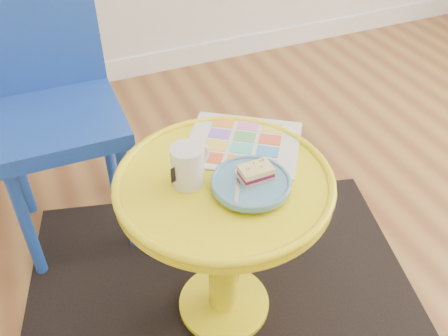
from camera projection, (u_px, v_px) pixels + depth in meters
name	position (u px, v px, depth m)	size (l,w,h in m)	color
floor	(439.00, 327.00, 1.60)	(4.00, 4.00, 0.00)	brown
room_walls	(67.00, 203.00, 1.96)	(4.00, 4.00, 4.00)	silver
rug	(224.00, 305.00, 1.66)	(1.30, 1.10, 0.01)	black
side_table	(224.00, 221.00, 1.41)	(0.58, 0.58, 0.55)	yellow
chair	(48.00, 94.00, 1.65)	(0.43, 0.43, 0.96)	#1A40A9
newspaper	(243.00, 143.00, 1.43)	(0.32, 0.27, 0.01)	silver
mug	(188.00, 164.00, 1.27)	(0.12, 0.08, 0.11)	silver
plate	(251.00, 183.00, 1.27)	(0.20, 0.20, 0.02)	teal
cake_slice	(256.00, 173.00, 1.26)	(0.08, 0.06, 0.04)	#D3BC8C
fork	(238.00, 183.00, 1.25)	(0.08, 0.13, 0.00)	silver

